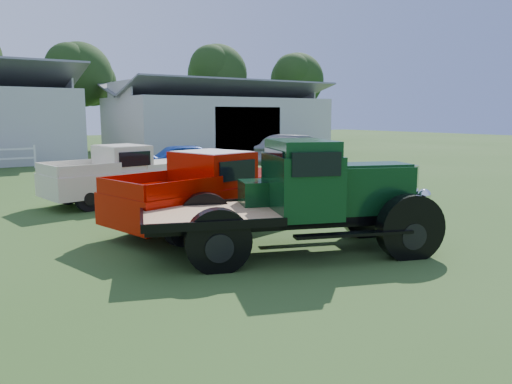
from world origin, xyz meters
TOP-DOWN VIEW (x-y plane):
  - ground at (0.00, 0.00)m, footprint 120.00×120.00m
  - shed_right at (14.00, 27.00)m, footprint 16.80×9.20m
  - tree_c at (5.00, 33.00)m, footprint 5.40×5.40m
  - tree_d at (18.00, 34.00)m, footprint 6.00×6.00m
  - tree_e at (26.00, 32.00)m, footprint 5.70×5.70m
  - vintage_flatbed at (0.18, -0.24)m, footprint 6.17×4.18m
  - red_pickup at (-0.20, 2.63)m, footprint 5.55×3.13m
  - white_pickup at (-0.76, 7.47)m, footprint 5.05×2.55m
  - misc_car_blue at (4.40, 12.66)m, footprint 4.52×2.45m
  - misc_car_grey at (10.38, 12.68)m, footprint 5.46×3.77m

SIDE VIEW (x-z plane):
  - ground at x=0.00m, z-range 0.00..0.00m
  - misc_car_blue at x=4.40m, z-range 0.00..1.46m
  - misc_car_grey at x=10.38m, z-range 0.00..1.71m
  - white_pickup at x=-0.76m, z-range 0.00..1.77m
  - red_pickup at x=-0.20m, z-range 0.00..1.91m
  - vintage_flatbed at x=0.18m, z-range 0.00..2.27m
  - shed_right at x=14.00m, z-range 0.00..5.20m
  - tree_c at x=5.00m, z-range 0.00..9.00m
  - tree_e at x=26.00m, z-range 0.00..9.50m
  - tree_d at x=18.00m, z-range 0.00..10.00m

